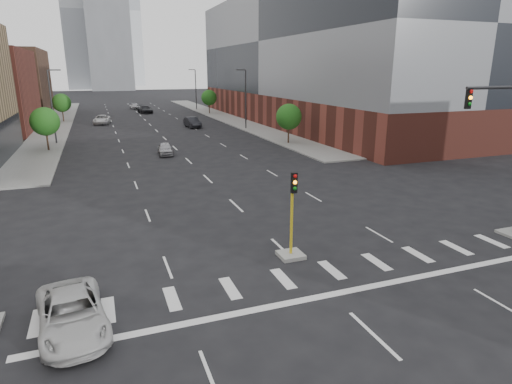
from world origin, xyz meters
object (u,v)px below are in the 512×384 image
car_deep_right (145,109)px  car_distant (135,106)px  car_far_left (102,120)px  car_mid_right (192,122)px  parked_minivan (72,314)px  car_near_left (165,149)px  median_traffic_signal (291,239)px

car_deep_right → car_distant: 10.30m
car_deep_right → car_distant: bearing=88.4°
car_far_left → car_distant: size_ratio=1.25×
car_mid_right → parked_minivan: 56.30m
car_near_left → car_deep_right: (3.21, 48.40, 0.14)m
car_near_left → car_distant: size_ratio=0.89×
parked_minivan → car_near_left: bearing=68.5°
car_mid_right → parked_minivan: (-16.03, -53.97, -0.14)m
car_far_left → car_distant: bearing=80.9°
car_distant → parked_minivan: bearing=-106.3°
car_mid_right → parked_minivan: car_mid_right is taller
parked_minivan → car_distant: bearing=76.5°
car_deep_right → parked_minivan: bearing=-106.6°
car_distant → parked_minivan: (-10.28, -90.82, -0.07)m
car_deep_right → median_traffic_signal: bearing=-99.5°
car_far_left → car_deep_right: bearing=68.6°
car_far_left → median_traffic_signal: bearing=-75.7°
car_near_left → car_far_left: 32.24m
parked_minivan → car_far_left: bearing=80.8°
median_traffic_signal → parked_minivan: median_traffic_signal is taller
car_near_left → car_mid_right: (7.74, 21.77, 0.15)m
median_traffic_signal → parked_minivan: 10.44m
car_near_left → car_far_left: size_ratio=0.71×
median_traffic_signal → car_mid_right: 51.36m
car_far_left → parked_minivan: car_far_left is taller
parked_minivan → median_traffic_signal: bearing=9.4°
car_deep_right → car_distant: size_ratio=1.28×
median_traffic_signal → car_near_left: median_traffic_signal is taller
median_traffic_signal → car_distant: 87.85m
car_near_left → car_mid_right: car_mid_right is taller
car_near_left → median_traffic_signal: bearing=-82.1°
car_far_left → car_mid_right: bearing=-28.8°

